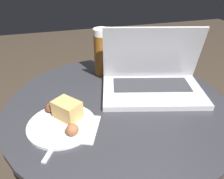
{
  "coord_description": "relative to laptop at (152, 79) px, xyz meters",
  "views": [
    {
      "loc": [
        -0.19,
        -0.59,
        0.99
      ],
      "look_at": [
        -0.03,
        -0.03,
        0.64
      ],
      "focal_mm": 35.0,
      "sensor_mm": 36.0,
      "label": 1
    }
  ],
  "objects": [
    {
      "name": "table",
      "position": [
        -0.14,
        -0.04,
        -0.18
      ],
      "size": [
        0.75,
        0.75,
        0.57
      ],
      "color": "#515156",
      "rests_on": "ground_plane"
    },
    {
      "name": "napkin",
      "position": [
        -0.32,
        -0.13,
        -0.04
      ],
      "size": [
        0.2,
        0.18,
        0.0
      ],
      "color": "silver",
      "rests_on": "table"
    },
    {
      "name": "laptop",
      "position": [
        0.0,
        0.0,
        0.0
      ],
      "size": [
        0.4,
        0.3,
        0.22
      ],
      "color": "#B2B2B7",
      "rests_on": "table"
    },
    {
      "name": "beer_glass",
      "position": [
        -0.14,
        0.18,
        0.05
      ],
      "size": [
        0.06,
        0.06,
        0.19
      ],
      "color": "brown",
      "rests_on": "table"
    },
    {
      "name": "snack_plate",
      "position": [
        -0.33,
        -0.11,
        -0.03
      ],
      "size": [
        0.2,
        0.2,
        0.06
      ],
      "color": "silver",
      "rests_on": "table"
    },
    {
      "name": "fork",
      "position": [
        -0.34,
        -0.15,
        -0.04
      ],
      "size": [
        0.1,
        0.16,
        0.0
      ],
      "color": "silver",
      "rests_on": "table"
    }
  ]
}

